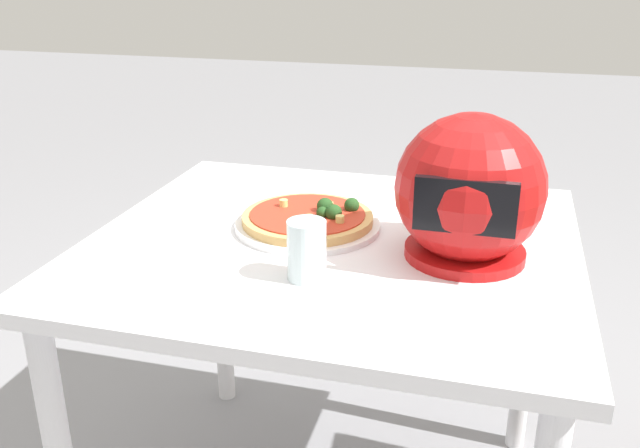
{
  "coord_description": "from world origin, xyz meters",
  "views": [
    {
      "loc": [
        -0.31,
        1.26,
        1.27
      ],
      "look_at": [
        0.03,
        -0.02,
        0.75
      ],
      "focal_mm": 38.76,
      "sensor_mm": 36.0,
      "label": 1
    }
  ],
  "objects": [
    {
      "name": "motorcycle_helmet",
      "position": [
        -0.27,
        0.02,
        0.86
      ],
      "size": [
        0.28,
        0.28,
        0.28
      ],
      "color": "#B21414",
      "rests_on": "dining_table"
    },
    {
      "name": "dining_table",
      "position": [
        0.0,
        0.0,
        0.64
      ],
      "size": [
        0.98,
        0.89,
        0.73
      ],
      "color": "white",
      "rests_on": "ground"
    },
    {
      "name": "drinking_glass",
      "position": [
        -0.0,
        0.19,
        0.78
      ],
      "size": [
        0.07,
        0.07,
        0.11
      ],
      "primitive_type": "cylinder",
      "color": "silver",
      "rests_on": "dining_table"
    },
    {
      "name": "pizza_plate",
      "position": [
        0.07,
        -0.04,
        0.73
      ],
      "size": [
        0.31,
        0.31,
        0.01
      ],
      "primitive_type": "cylinder",
      "color": "white",
      "rests_on": "dining_table"
    },
    {
      "name": "pizza",
      "position": [
        0.06,
        -0.04,
        0.75
      ],
      "size": [
        0.28,
        0.28,
        0.05
      ],
      "color": "tan",
      "rests_on": "pizza_plate"
    }
  ]
}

